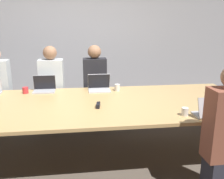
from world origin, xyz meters
The scene contains 12 objects.
ground_plane centered at (0.00, 0.00, 0.00)m, with size 24.00×24.00×0.00m, color brown.
curtain_wall centered at (0.00, 2.20, 1.40)m, with size 12.00×0.06×2.80m.
conference_table centered at (0.00, 0.00, 0.69)m, with size 4.51×1.64×0.73m.
laptop_near_right centered at (1.39, -0.68, 0.80)m, with size 0.32×0.24×0.24m.
cup_near_right centered at (1.13, -0.61, 0.78)m, with size 0.08×0.08×0.10m.
laptop_far_midleft centered at (-0.63, 0.68, 0.80)m, with size 0.34×0.24×0.24m.
person_far_midleft centered at (-0.55, 1.00, 0.69)m, with size 0.40×0.24×1.40m.
cup_far_midleft centered at (-0.90, 0.59, 0.78)m, with size 0.09×0.09×0.10m.
laptop_far_center centered at (0.23, 0.63, 0.80)m, with size 0.35×0.27×0.26m.
person_far_center centered at (0.19, 1.05, 0.69)m, with size 0.40×0.24×1.41m.
cup_far_center centered at (0.51, 0.57, 0.78)m, with size 0.08×0.08×0.10m.
stapler centered at (0.15, -0.18, 0.75)m, with size 0.07×0.15×0.05m.
Camera 1 is at (-0.05, -3.20, 1.78)m, focal length 40.00 mm.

